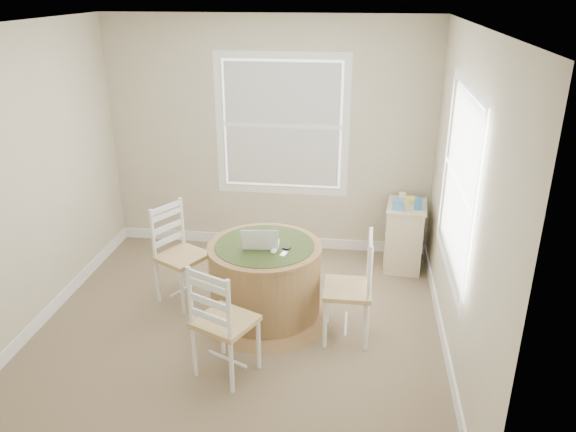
# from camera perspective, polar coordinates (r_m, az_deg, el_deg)

# --- Properties ---
(room) EXTENTS (3.64, 3.64, 2.64)m
(room) POSITION_cam_1_polar(r_m,az_deg,el_deg) (4.67, -3.17, 2.78)
(room) COLOR #78624C
(room) RESTS_ON ground
(round_table) EXTENTS (1.20, 1.20, 0.73)m
(round_table) POSITION_cam_1_polar(r_m,az_deg,el_deg) (5.13, -2.33, -6.31)
(round_table) COLOR olive
(round_table) RESTS_ON ground
(chair_left) EXTENTS (0.55, 0.56, 0.95)m
(chair_left) POSITION_cam_1_polar(r_m,az_deg,el_deg) (5.44, -10.69, -4.02)
(chair_left) COLOR white
(chair_left) RESTS_ON ground
(chair_near) EXTENTS (0.55, 0.54, 0.95)m
(chair_near) POSITION_cam_1_polar(r_m,az_deg,el_deg) (4.41, -6.38, -10.54)
(chair_near) COLOR white
(chair_near) RESTS_ON ground
(chair_right) EXTENTS (0.40, 0.42, 0.95)m
(chair_right) POSITION_cam_1_polar(r_m,az_deg,el_deg) (4.83, 6.06, -7.35)
(chair_right) COLOR white
(chair_right) RESTS_ON ground
(laptop) EXTENTS (0.35, 0.31, 0.22)m
(laptop) POSITION_cam_1_polar(r_m,az_deg,el_deg) (4.94, -2.77, -2.81)
(laptop) COLOR white
(laptop) RESTS_ON round_table
(mouse) EXTENTS (0.08, 0.10, 0.03)m
(mouse) POSITION_cam_1_polar(r_m,az_deg,el_deg) (4.86, -1.47, -3.56)
(mouse) COLOR white
(mouse) RESTS_ON round_table
(phone) EXTENTS (0.07, 0.10, 0.02)m
(phone) POSITION_cam_1_polar(r_m,az_deg,el_deg) (4.81, -0.44, -3.92)
(phone) COLOR #B7BABF
(phone) RESTS_ON round_table
(keys) EXTENTS (0.07, 0.06, 0.02)m
(keys) POSITION_cam_1_polar(r_m,az_deg,el_deg) (4.90, -0.16, -3.34)
(keys) COLOR black
(keys) RESTS_ON round_table
(corner_chest) EXTENTS (0.45, 0.58, 0.72)m
(corner_chest) POSITION_cam_1_polar(r_m,az_deg,el_deg) (6.17, 11.72, -1.98)
(corner_chest) COLOR beige
(corner_chest) RESTS_ON ground
(tissue_box) EXTENTS (0.13, 0.13, 0.10)m
(tissue_box) POSITION_cam_1_polar(r_m,az_deg,el_deg) (5.89, 11.19, 1.20)
(tissue_box) COLOR #4F81B5
(tissue_box) RESTS_ON corner_chest
(box_yellow) EXTENTS (0.16, 0.11, 0.06)m
(box_yellow) POSITION_cam_1_polar(r_m,az_deg,el_deg) (6.08, 12.24, 1.61)
(box_yellow) COLOR #F1E955
(box_yellow) RESTS_ON corner_chest
(box_blue) EXTENTS (0.09, 0.09, 0.12)m
(box_blue) POSITION_cam_1_polar(r_m,az_deg,el_deg) (5.92, 13.05, 1.28)
(box_blue) COLOR teal
(box_blue) RESTS_ON corner_chest
(cup_cream) EXTENTS (0.07, 0.07, 0.09)m
(cup_cream) POSITION_cam_1_polar(r_m,az_deg,el_deg) (6.11, 11.57, 1.92)
(cup_cream) COLOR beige
(cup_cream) RESTS_ON corner_chest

